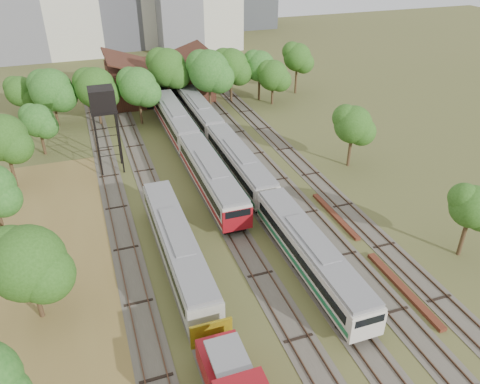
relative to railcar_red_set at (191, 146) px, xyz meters
name	(u,v)px	position (x,y,z in m)	size (l,w,h in m)	color
ground	(347,366)	(2.00, -33.28, -1.90)	(240.00, 240.00, 0.00)	#475123
dry_grass_patch	(56,347)	(-16.00, -25.28, -1.88)	(14.00, 60.00, 0.04)	brown
tracks	(223,189)	(1.33, -8.28, -1.85)	(24.60, 80.00, 0.19)	#4C473D
railcar_red_set	(191,146)	(0.00, 0.00, 0.00)	(2.90, 34.58, 3.59)	black
railcar_green_set	(239,164)	(4.00, -6.27, -0.12)	(2.71, 52.08, 3.35)	black
railcar_rear	(151,81)	(0.00, 27.25, 0.25)	(3.28, 16.08, 4.07)	black
old_grey_coach	(177,246)	(-6.00, -19.07, -0.08)	(2.69, 18.00, 3.32)	black
water_tower	(102,102)	(-9.44, 0.64, 6.37)	(2.83, 2.83, 9.81)	black
rail_pile_near	(403,289)	(10.00, -28.34, -1.74)	(0.62, 9.25, 0.31)	#612B1B
rail_pile_far	(335,216)	(10.20, -17.12, -1.76)	(0.53, 8.52, 0.28)	#612B1B
maintenance_shed	(159,80)	(1.00, 24.70, 1.02)	(16.45, 11.55, 7.58)	#3C1F16
tree_band_left	(8,200)	(-18.68, -12.80, 3.37)	(8.06, 66.23, 8.32)	#382616
tree_band_far	(173,75)	(1.89, 17.13, 3.80)	(43.41, 10.71, 9.21)	#382616
tree_band_right	(325,109)	(17.23, -1.08, 2.98)	(4.71, 45.65, 7.40)	#382616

